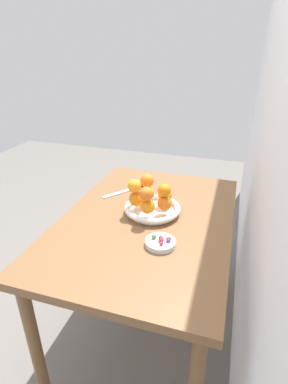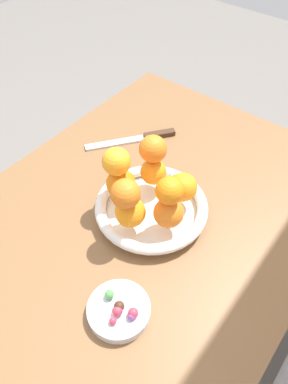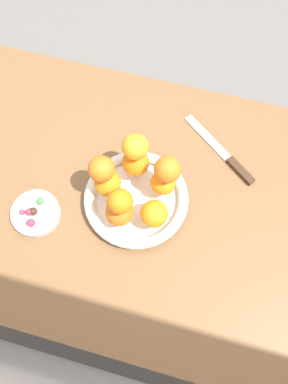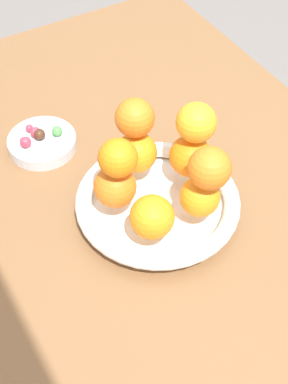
{
  "view_description": "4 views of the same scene",
  "coord_description": "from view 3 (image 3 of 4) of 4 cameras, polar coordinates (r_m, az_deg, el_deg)",
  "views": [
    {
      "loc": [
        1.13,
        0.34,
        1.45
      ],
      "look_at": [
        -0.03,
        -0.02,
        0.86
      ],
      "focal_mm": 28.0,
      "sensor_mm": 36.0,
      "label": 1
    },
    {
      "loc": [
        0.4,
        0.34,
        1.43
      ],
      "look_at": [
        -0.02,
        0.01,
        0.85
      ],
      "focal_mm": 35.0,
      "sensor_mm": 36.0,
      "label": 2
    },
    {
      "loc": [
        -0.16,
        0.34,
        1.64
      ],
      "look_at": [
        -0.07,
        0.03,
        0.87
      ],
      "focal_mm": 35.0,
      "sensor_mm": 36.0,
      "label": 3
    },
    {
      "loc": [
        -0.57,
        0.34,
        1.47
      ],
      "look_at": [
        -0.05,
        0.04,
        0.8
      ],
      "focal_mm": 55.0,
      "sensor_mm": 36.0,
      "label": 4
    }
  ],
  "objects": [
    {
      "name": "candy_dish",
      "position": [
        0.98,
        -16.13,
        -3.15
      ],
      "size": [
        0.12,
        0.12,
        0.02
      ],
      "primitive_type": "cylinder",
      "color": "silver",
      "rests_on": "dining_table"
    },
    {
      "name": "orange_7",
      "position": [
        0.85,
        3.63,
        3.46
      ],
      "size": [
        0.06,
        0.06,
        0.06
      ],
      "primitive_type": "sphere",
      "color": "orange",
      "rests_on": "orange_3"
    },
    {
      "name": "orange_3",
      "position": [
        0.9,
        2.91,
        1.42
      ],
      "size": [
        0.06,
        0.06,
        0.06
      ],
      "primitive_type": "sphere",
      "color": "orange",
      "rests_on": "fruit_bowl"
    },
    {
      "name": "fruit_bowl",
      "position": [
        0.94,
        -1.19,
        -1.04
      ],
      "size": [
        0.26,
        0.26,
        0.04
      ],
      "color": "white",
      "rests_on": "dining_table"
    },
    {
      "name": "candy_ball_5",
      "position": [
        0.96,
        -17.05,
        -2.92
      ],
      "size": [
        0.02,
        0.02,
        0.02
      ],
      "primitive_type": "sphere",
      "color": "#C6384C",
      "rests_on": "candy_dish"
    },
    {
      "name": "orange_5",
      "position": [
        0.82,
        -3.68,
        -1.43
      ],
      "size": [
        0.06,
        0.06,
        0.06
      ],
      "primitive_type": "sphere",
      "color": "orange",
      "rests_on": "orange_1"
    },
    {
      "name": "candy_ball_4",
      "position": [
        0.96,
        -16.52,
        -2.85
      ],
      "size": [
        0.02,
        0.02,
        0.02
      ],
      "primitive_type": "sphere",
      "color": "#472819",
      "rests_on": "candy_dish"
    },
    {
      "name": "dining_table",
      "position": [
        1.05,
        -3.47,
        -2.02
      ],
      "size": [
        1.1,
        0.76,
        0.74
      ],
      "color": "brown",
      "rests_on": "ground_plane"
    },
    {
      "name": "candy_ball_2",
      "position": [
        0.96,
        -16.81,
        -2.87
      ],
      "size": [
        0.02,
        0.02,
        0.02
      ],
      "primitive_type": "sphere",
      "color": "#8C4C99",
      "rests_on": "candy_dish"
    },
    {
      "name": "candy_ball_3",
      "position": [
        0.96,
        -15.49,
        -1.33
      ],
      "size": [
        0.02,
        0.02,
        0.02
      ],
      "primitive_type": "sphere",
      "color": "#4C9947",
      "rests_on": "candy_dish"
    },
    {
      "name": "orange_4",
      "position": [
        0.92,
        -1.28,
        4.49
      ],
      "size": [
        0.07,
        0.07,
        0.07
      ],
      "primitive_type": "sphere",
      "color": "orange",
      "rests_on": "fruit_bowl"
    },
    {
      "name": "ground_plane",
      "position": [
        1.68,
        -2.21,
        -9.84
      ],
      "size": [
        6.0,
        6.0,
        0.0
      ],
      "primitive_type": "plane",
      "color": "slate"
    },
    {
      "name": "orange_1",
      "position": [
        0.87,
        -3.8,
        -3.11
      ],
      "size": [
        0.07,
        0.07,
        0.07
      ],
      "primitive_type": "sphere",
      "color": "orange",
      "rests_on": "fruit_bowl"
    },
    {
      "name": "orange_2",
      "position": [
        0.87,
        1.56,
        -3.33
      ],
      "size": [
        0.07,
        0.07,
        0.07
      ],
      "primitive_type": "sphere",
      "color": "orange",
      "rests_on": "fruit_bowl"
    },
    {
      "name": "orange_6",
      "position": [
        0.87,
        -1.36,
        6.91
      ],
      "size": [
        0.06,
        0.06,
        0.06
      ],
      "primitive_type": "sphere",
      "color": "orange",
      "rests_on": "orange_4"
    },
    {
      "name": "candy_ball_6",
      "position": [
        0.95,
        -16.8,
        -4.52
      ],
      "size": [
        0.02,
        0.02,
        0.02
      ],
      "primitive_type": "sphere",
      "color": "#C6384C",
      "rests_on": "candy_dish"
    },
    {
      "name": "orange_0",
      "position": [
        0.9,
        -5.57,
        1.42
      ],
      "size": [
        0.07,
        0.07,
        0.07
      ],
      "primitive_type": "sphere",
      "color": "orange",
      "rests_on": "fruit_bowl"
    },
    {
      "name": "candy_ball_1",
      "position": [
        0.95,
        -17.07,
        -4.51
      ],
      "size": [
        0.02,
        0.02,
        0.02
      ],
      "primitive_type": "sphere",
      "color": "#8C4C99",
      "rests_on": "candy_dish"
    },
    {
      "name": "candy_ball_0",
      "position": [
        0.97,
        -18.09,
        -2.92
      ],
      "size": [
        0.01,
        0.01,
        0.01
      ],
      "primitive_type": "sphere",
      "color": "#C6384C",
      "rests_on": "candy_dish"
    },
    {
      "name": "knife",
      "position": [
        1.03,
        12.18,
        5.58
      ],
      "size": [
        0.22,
        0.17,
        0.01
      ],
      "color": "#3F2819",
      "rests_on": "dining_table"
    },
    {
      "name": "orange_8",
      "position": [
        0.85,
        -6.49,
        3.49
      ],
      "size": [
        0.06,
        0.06,
        0.06
      ],
      "primitive_type": "sphere",
      "color": "orange",
      "rests_on": "orange_0"
    }
  ]
}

